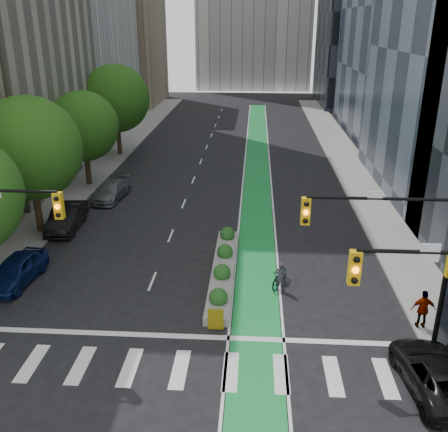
# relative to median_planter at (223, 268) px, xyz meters

# --- Properties ---
(ground) EXTENTS (160.00, 160.00, 0.00)m
(ground) POSITION_rel_median_planter_xyz_m (-1.20, -7.04, -0.37)
(ground) COLOR black
(ground) RESTS_ON ground
(sidewalk_left) EXTENTS (3.60, 90.00, 0.15)m
(sidewalk_left) POSITION_rel_median_planter_xyz_m (-13.00, 17.96, -0.30)
(sidewalk_left) COLOR gray
(sidewalk_left) RESTS_ON ground
(sidewalk_right) EXTENTS (3.60, 90.00, 0.15)m
(sidewalk_right) POSITION_rel_median_planter_xyz_m (10.60, 17.96, -0.30)
(sidewalk_right) COLOR gray
(sidewalk_right) RESTS_ON ground
(bike_lane_paint) EXTENTS (2.20, 70.00, 0.01)m
(bike_lane_paint) POSITION_rel_median_planter_xyz_m (1.80, 22.96, -0.37)
(bike_lane_paint) COLOR #1A8F3C
(bike_lane_paint) RESTS_ON ground
(building_tan_far) EXTENTS (14.00, 16.00, 26.00)m
(building_tan_far) POSITION_rel_median_planter_xyz_m (-21.20, 58.96, 12.63)
(building_tan_far) COLOR tan
(building_tan_far) RESTS_ON ground
(building_dark_end) EXTENTS (14.00, 18.00, 28.00)m
(building_dark_end) POSITION_rel_median_planter_xyz_m (18.80, 60.96, 13.63)
(building_dark_end) COLOR black
(building_dark_end) RESTS_ON ground
(tree_mid) EXTENTS (6.40, 6.40, 8.78)m
(tree_mid) POSITION_rel_median_planter_xyz_m (-12.20, 4.96, 5.20)
(tree_mid) COLOR black
(tree_mid) RESTS_ON ground
(tree_midfar) EXTENTS (5.60, 5.60, 7.76)m
(tree_midfar) POSITION_rel_median_planter_xyz_m (-12.20, 14.96, 4.57)
(tree_midfar) COLOR black
(tree_midfar) RESTS_ON ground
(tree_far) EXTENTS (6.60, 6.60, 9.00)m
(tree_far) POSITION_rel_median_planter_xyz_m (-12.20, 24.96, 5.32)
(tree_far) COLOR black
(tree_far) RESTS_ON ground
(signal_right) EXTENTS (5.82, 0.51, 7.20)m
(signal_right) POSITION_rel_median_planter_xyz_m (7.47, -6.57, 4.43)
(signal_right) COLOR black
(signal_right) RESTS_ON ground
(median_planter) EXTENTS (1.20, 10.26, 1.10)m
(median_planter) POSITION_rel_median_planter_xyz_m (0.00, 0.00, 0.00)
(median_planter) COLOR gray
(median_planter) RESTS_ON ground
(bicycle) EXTENTS (1.35, 2.00, 0.99)m
(bicycle) POSITION_rel_median_planter_xyz_m (3.00, -1.01, 0.12)
(bicycle) COLOR gray
(bicycle) RESTS_ON ground
(cyclist) EXTENTS (0.65, 0.51, 1.59)m
(cyclist) POSITION_rel_median_planter_xyz_m (3.00, -1.60, 0.42)
(cyclist) COLOR #332E37
(cyclist) RESTS_ON ground
(parked_car_left_near) EXTENTS (2.13, 4.52, 1.49)m
(parked_car_left_near) POSITION_rel_median_planter_xyz_m (-10.70, -1.61, 0.38)
(parked_car_left_near) COLOR #0D1C4F
(parked_car_left_near) RESTS_ON ground
(parked_car_left_mid) EXTENTS (2.04, 4.96, 1.60)m
(parked_car_left_mid) POSITION_rel_median_planter_xyz_m (-10.70, 5.73, 0.43)
(parked_car_left_mid) COLOR black
(parked_car_left_mid) RESTS_ON ground
(parked_car_left_far) EXTENTS (2.40, 4.93, 1.38)m
(parked_car_left_far) POSITION_rel_median_planter_xyz_m (-9.42, 11.71, 0.32)
(parked_car_left_far) COLOR #5D5F62
(parked_car_left_far) RESTS_ON ground
(parked_car_right) EXTENTS (2.68, 4.98, 1.33)m
(parked_car_right) POSITION_rel_median_planter_xyz_m (8.40, -8.51, 0.29)
(parked_car_right) COLOR black
(parked_car_right) RESTS_ON ground
(pedestrian_far) EXTENTS (1.07, 0.46, 1.81)m
(pedestrian_far) POSITION_rel_median_planter_xyz_m (9.10, -4.66, 0.68)
(pedestrian_far) COLOR gray
(pedestrian_far) RESTS_ON sidewalk_right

